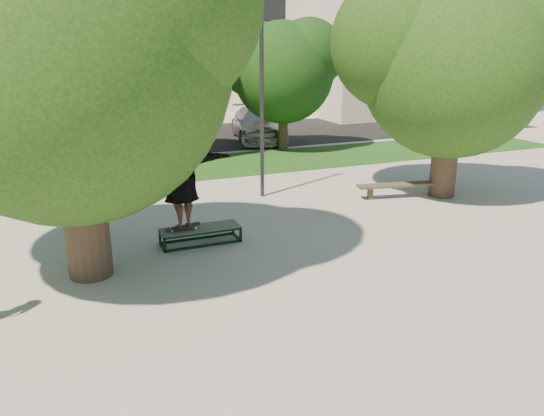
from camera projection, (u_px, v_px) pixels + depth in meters
name	position (u px, v px, depth m)	size (l,w,h in m)	color
ground	(305.00, 261.00, 11.14)	(120.00, 120.00, 0.00)	#ABA49D
grass_strip	(219.00, 165.00, 19.89)	(30.00, 4.00, 0.02)	#1A4614
asphalt_strip	(159.00, 140.00, 25.26)	(40.00, 8.00, 0.01)	black
tree_left	(60.00, 41.00, 9.23)	(6.96, 5.95, 7.12)	#38281E
tree_right	(450.00, 54.00, 14.80)	(6.24, 5.33, 6.51)	#38281E
bg_tree_mid	(144.00, 54.00, 20.22)	(5.76, 4.92, 6.24)	#38281E
bg_tree_right	(281.00, 66.00, 21.93)	(5.04, 4.31, 5.43)	#38281E
lamppost	(262.00, 89.00, 14.98)	(0.25, 0.15, 6.11)	#2D2D30
side_building	(404.00, 50.00, 35.93)	(15.00, 10.00, 8.00)	beige
grind_box	(200.00, 235.00, 12.11)	(1.80, 0.60, 0.38)	black
skater_rig	(181.00, 184.00, 11.60)	(2.45, 0.92, 2.03)	white
bench	(403.00, 186.00, 15.67)	(2.83, 0.91, 0.43)	#4D432E
car_silver_a	(80.00, 128.00, 23.80)	(1.79, 4.44, 1.51)	#ADACB1
car_dark	(68.00, 131.00, 23.38)	(1.45, 4.15, 1.37)	black
car_grey	(161.00, 122.00, 25.57)	(2.60, 5.64, 1.57)	#4F4F54
car_silver_b	(258.00, 124.00, 24.97)	(2.12, 5.22, 1.51)	#ABACB0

